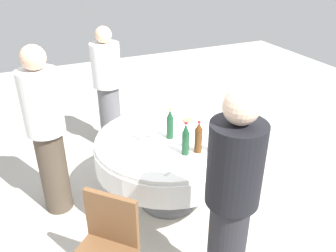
{
  "coord_description": "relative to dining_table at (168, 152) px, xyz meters",
  "views": [
    {
      "loc": [
        1.15,
        2.58,
        2.35
      ],
      "look_at": [
        0.0,
        0.0,
        0.87
      ],
      "focal_mm": 37.41,
      "sensor_mm": 36.0,
      "label": 1
    }
  ],
  "objects": [
    {
      "name": "knife_inner",
      "position": [
        -0.03,
        -0.39,
        0.15
      ],
      "size": [
        0.17,
        0.09,
        0.0
      ],
      "primitive_type": "cube",
      "rotation": [
        0.0,
        0.0,
        3.55
      ],
      "color": "silver",
      "rests_on": "dining_table"
    },
    {
      "name": "wine_glass_near",
      "position": [
        0.13,
        -0.04,
        0.25
      ],
      "size": [
        0.06,
        0.06,
        0.14
      ],
      "color": "white",
      "rests_on": "dining_table"
    },
    {
      "name": "person_north",
      "position": [
        1.02,
        -0.37,
        0.27
      ],
      "size": [
        0.34,
        0.34,
        1.64
      ],
      "rotation": [
        0.0,
        0.0,
        4.37
      ],
      "color": "#4C3F33",
      "rests_on": "ground_plane"
    },
    {
      "name": "wine_glass_left",
      "position": [
        -0.51,
        0.1,
        0.25
      ],
      "size": [
        0.07,
        0.07,
        0.14
      ],
      "color": "white",
      "rests_on": "dining_table"
    },
    {
      "name": "bottle_brown_west",
      "position": [
        -0.14,
        0.32,
        0.29
      ],
      "size": [
        0.07,
        0.07,
        0.3
      ],
      "color": "#593314",
      "rests_on": "dining_table"
    },
    {
      "name": "wine_glass_rear",
      "position": [
        0.24,
        -0.05,
        0.25
      ],
      "size": [
        0.07,
        0.07,
        0.14
      ],
      "color": "white",
      "rests_on": "dining_table"
    },
    {
      "name": "wine_glass_front",
      "position": [
        -0.27,
        0.39,
        0.25
      ],
      "size": [
        0.07,
        0.07,
        0.15
      ],
      "color": "white",
      "rests_on": "dining_table"
    },
    {
      "name": "plate_right",
      "position": [
        0.33,
        0.2,
        0.16
      ],
      "size": [
        0.24,
        0.24,
        0.02
      ],
      "color": "white",
      "rests_on": "dining_table"
    },
    {
      "name": "spoon_west",
      "position": [
        0.18,
        0.49,
        0.15
      ],
      "size": [
        0.17,
        0.08,
        0.0
      ],
      "primitive_type": "cube",
      "rotation": [
        0.0,
        0.0,
        3.54
      ],
      "color": "silver",
      "rests_on": "dining_table"
    },
    {
      "name": "person_inner",
      "position": [
        0.08,
        1.15,
        0.28
      ],
      "size": [
        0.34,
        0.34,
        1.66
      ],
      "rotation": [
        0.0,
        0.0,
        -0.07
      ],
      "color": "#26262B",
      "rests_on": "ground_plane"
    },
    {
      "name": "knife_front",
      "position": [
        0.41,
        -0.14,
        0.15
      ],
      "size": [
        0.02,
        0.18,
        0.0
      ],
      "primitive_type": "cube",
      "rotation": [
        0.0,
        0.0,
        1.58
      ],
      "color": "silver",
      "rests_on": "dining_table"
    },
    {
      "name": "bottle_dark_green_north",
      "position": [
        -0.02,
        -0.0,
        0.29
      ],
      "size": [
        0.07,
        0.07,
        0.3
      ],
      "color": "#194728",
      "rests_on": "dining_table"
    },
    {
      "name": "dining_table",
      "position": [
        0.0,
        0.0,
        0.0
      ],
      "size": [
        1.38,
        1.38,
        0.74
      ],
      "color": "white",
      "rests_on": "ground_plane"
    },
    {
      "name": "person_west",
      "position": [
        0.21,
        -1.31,
        0.21
      ],
      "size": [
        0.34,
        0.34,
        1.53
      ],
      "rotation": [
        0.0,
        0.0,
        3.3
      ],
      "color": "slate",
      "rests_on": "ground_plane"
    },
    {
      "name": "folded_napkin",
      "position": [
        0.21,
        -0.39,
        0.16
      ],
      "size": [
        0.16,
        0.16,
        0.02
      ],
      "primitive_type": "cube",
      "rotation": [
        0.0,
        0.0,
        0.1
      ],
      "color": "white",
      "rests_on": "dining_table"
    },
    {
      "name": "bottle_dark_green_inner",
      "position": [
        -0.02,
        0.31,
        0.29
      ],
      "size": [
        0.06,
        0.06,
        0.3
      ],
      "color": "#194728",
      "rests_on": "dining_table"
    },
    {
      "name": "chair_rear",
      "position": [
        0.83,
        0.81,
        -0.07
      ],
      "size": [
        0.57,
        0.57,
        0.87
      ],
      "rotation": [
        0.0,
        0.0,
        -0.8
      ],
      "color": "brown",
      "rests_on": "ground_plane"
    },
    {
      "name": "ground_plane",
      "position": [
        0.0,
        0.0,
        -0.59
      ],
      "size": [
        10.0,
        10.0,
        0.0
      ],
      "primitive_type": "plane",
      "color": "#B7B2A8"
    },
    {
      "name": "plate_outer",
      "position": [
        -0.32,
        -0.21,
        0.16
      ],
      "size": [
        0.25,
        0.25,
        0.04
      ],
      "color": "white",
      "rests_on": "dining_table"
    }
  ]
}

